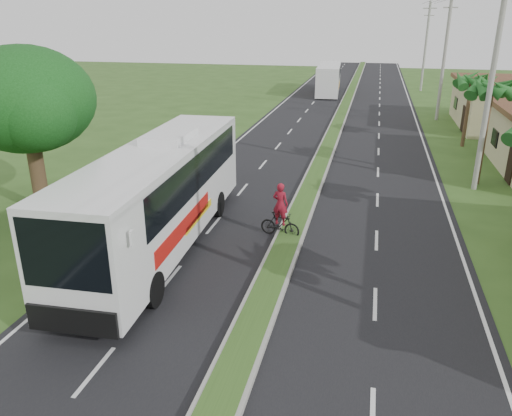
# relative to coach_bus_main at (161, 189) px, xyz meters

# --- Properties ---
(ground) EXTENTS (180.00, 180.00, 0.00)m
(ground) POSITION_rel_coach_bus_main_xyz_m (4.77, -7.57, -2.39)
(ground) COLOR #304F1D
(ground) RESTS_ON ground
(road_asphalt) EXTENTS (14.00, 160.00, 0.02)m
(road_asphalt) POSITION_rel_coach_bus_main_xyz_m (4.77, 12.43, -2.38)
(road_asphalt) COLOR black
(road_asphalt) RESTS_ON ground
(median_strip) EXTENTS (1.20, 160.00, 0.18)m
(median_strip) POSITION_rel_coach_bus_main_xyz_m (4.77, 12.43, -2.28)
(median_strip) COLOR gray
(median_strip) RESTS_ON ground
(lane_edge_left) EXTENTS (0.12, 160.00, 0.01)m
(lane_edge_left) POSITION_rel_coach_bus_main_xyz_m (-1.93, 12.43, -2.39)
(lane_edge_left) COLOR silver
(lane_edge_left) RESTS_ON ground
(lane_edge_right) EXTENTS (0.12, 160.00, 0.01)m
(lane_edge_right) POSITION_rel_coach_bus_main_xyz_m (11.47, 12.43, -2.39)
(lane_edge_right) COLOR silver
(lane_edge_right) RESTS_ON ground
(shop_far) EXTENTS (8.60, 11.60, 3.82)m
(shop_far) POSITION_rel_coach_bus_main_xyz_m (18.77, 28.43, -0.46)
(shop_far) COLOR tan
(shop_far) RESTS_ON ground
(palm_verge_c) EXTENTS (2.40, 2.40, 5.85)m
(palm_verge_c) POSITION_rel_coach_bus_main_xyz_m (13.57, 11.43, 2.74)
(palm_verge_c) COLOR #473321
(palm_verge_c) RESTS_ON ground
(palm_verge_d) EXTENTS (2.40, 2.40, 5.25)m
(palm_verge_d) POSITION_rel_coach_bus_main_xyz_m (14.07, 20.43, 2.16)
(palm_verge_d) COLOR #473321
(palm_verge_d) RESTS_ON ground
(shade_tree) EXTENTS (6.30, 6.00, 7.54)m
(shade_tree) POSITION_rel_coach_bus_main_xyz_m (-7.34, 2.45, 2.64)
(shade_tree) COLOR #473321
(shade_tree) RESTS_ON ground
(utility_pole_b) EXTENTS (3.20, 0.28, 12.00)m
(utility_pole_b) POSITION_rel_coach_bus_main_xyz_m (13.24, 10.43, 3.87)
(utility_pole_b) COLOR gray
(utility_pole_b) RESTS_ON ground
(utility_pole_c) EXTENTS (1.60, 0.28, 11.00)m
(utility_pole_c) POSITION_rel_coach_bus_main_xyz_m (13.27, 30.43, 3.29)
(utility_pole_c) COLOR gray
(utility_pole_c) RESTS_ON ground
(utility_pole_d) EXTENTS (1.60, 0.28, 10.50)m
(utility_pole_d) POSITION_rel_coach_bus_main_xyz_m (13.27, 50.43, 3.03)
(utility_pole_d) COLOR gray
(utility_pole_d) RESTS_ON ground
(coach_bus_main) EXTENTS (3.34, 13.53, 4.34)m
(coach_bus_main) POSITION_rel_coach_bus_main_xyz_m (0.00, 0.00, 0.00)
(coach_bus_main) COLOR white
(coach_bus_main) RESTS_ON ground
(coach_bus_far) EXTENTS (3.19, 11.77, 3.39)m
(coach_bus_far) POSITION_rel_coach_bus_main_xyz_m (2.11, 45.53, -0.46)
(coach_bus_far) COLOR white
(coach_bus_far) RESTS_ON ground
(motorcyclist) EXTENTS (1.79, 0.83, 2.34)m
(motorcyclist) POSITION_rel_coach_bus_main_xyz_m (4.33, 1.93, -1.53)
(motorcyclist) COLOR black
(motorcyclist) RESTS_ON ground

